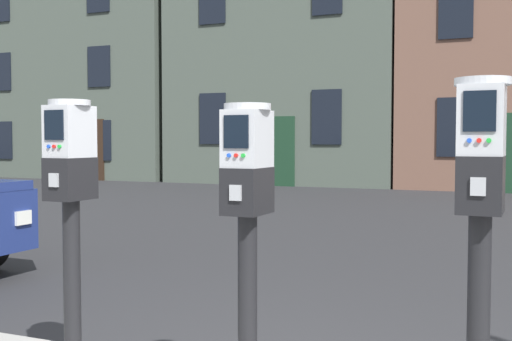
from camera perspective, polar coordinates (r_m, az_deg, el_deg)
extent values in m
cylinder|color=black|center=(3.51, -16.30, -10.31)|extent=(0.09, 0.09, 0.95)
cube|color=black|center=(3.43, -16.43, -0.71)|extent=(0.17, 0.24, 0.22)
cube|color=#A5A8AD|center=(3.33, -17.85, -0.83)|extent=(0.06, 0.01, 0.07)
cube|color=#B7BABF|center=(3.42, -16.49, 3.39)|extent=(0.17, 0.23, 0.27)
cube|color=black|center=(3.33, -17.83, 3.94)|extent=(0.12, 0.01, 0.15)
cylinder|color=blue|center=(3.36, -18.26, 2.09)|extent=(0.02, 0.01, 0.02)
cylinder|color=red|center=(3.33, -17.82, 2.09)|extent=(0.02, 0.01, 0.02)
cylinder|color=green|center=(3.31, -17.37, 2.09)|extent=(0.02, 0.01, 0.02)
cylinder|color=#B7BABF|center=(3.43, -16.53, 5.90)|extent=(0.22, 0.22, 0.03)
cylinder|color=black|center=(2.99, -0.77, -12.77)|extent=(0.09, 0.09, 0.93)
cube|color=black|center=(2.89, -0.78, -1.84)|extent=(0.17, 0.24, 0.21)
cube|color=#A5A8AD|center=(2.78, -1.88, -2.03)|extent=(0.06, 0.01, 0.07)
cube|color=#B7BABF|center=(2.88, -0.78, 2.88)|extent=(0.17, 0.23, 0.26)
cube|color=black|center=(2.78, -1.81, 3.53)|extent=(0.12, 0.01, 0.15)
cylinder|color=blue|center=(2.79, -2.47, 1.38)|extent=(0.02, 0.01, 0.02)
cylinder|color=red|center=(2.78, -1.83, 1.37)|extent=(0.02, 0.01, 0.02)
cylinder|color=green|center=(2.76, -1.18, 1.36)|extent=(0.02, 0.01, 0.02)
cylinder|color=#B7BABF|center=(2.89, -0.78, 5.78)|extent=(0.22, 0.22, 0.03)
cylinder|color=black|center=(2.75, 19.47, -13.79)|extent=(0.09, 0.09, 0.98)
cube|color=black|center=(2.65, 19.68, -1.19)|extent=(0.17, 0.24, 0.23)
cube|color=#A5A8AD|center=(2.52, 19.46, -1.38)|extent=(0.06, 0.01, 0.07)
cube|color=#B7BABF|center=(2.64, 19.77, 4.26)|extent=(0.17, 0.23, 0.28)
cube|color=black|center=(2.52, 19.58, 5.09)|extent=(0.12, 0.01, 0.15)
cylinder|color=blue|center=(2.52, 18.74, 2.59)|extent=(0.02, 0.01, 0.02)
cylinder|color=red|center=(2.52, 19.53, 2.58)|extent=(0.02, 0.01, 0.02)
cylinder|color=green|center=(2.52, 20.33, 2.56)|extent=(0.02, 0.01, 0.02)
cylinder|color=#B7BABF|center=(2.65, 19.83, 7.58)|extent=(0.22, 0.22, 0.03)
cube|color=white|center=(6.76, -20.34, -4.03)|extent=(0.04, 0.20, 0.14)
cube|color=#4C564C|center=(25.90, -14.29, 10.74)|extent=(8.75, 5.37, 10.02)
cube|color=black|center=(25.05, -21.96, 2.56)|extent=(0.90, 0.06, 1.38)
cube|color=black|center=(22.17, -13.95, 2.67)|extent=(0.90, 0.06, 1.38)
cube|color=black|center=(25.17, -22.07, 8.27)|extent=(0.90, 0.06, 1.38)
cube|color=black|center=(22.31, -14.03, 9.12)|extent=(0.90, 0.06, 1.38)
cube|color=black|center=(25.54, -22.18, 13.87)|extent=(0.90, 0.06, 1.38)
cube|color=black|center=(22.38, -14.65, 1.83)|extent=(1.00, 0.07, 2.10)
cube|color=#4C564C|center=(21.86, 3.62, 13.92)|extent=(7.44, 5.01, 11.23)
cube|color=black|center=(19.87, -3.95, 4.70)|extent=(0.90, 0.06, 1.60)
cube|color=black|center=(18.48, 6.40, 4.84)|extent=(0.90, 0.06, 1.60)
cube|color=#193823|center=(18.95, 2.08, 1.75)|extent=(1.00, 0.07, 2.10)
cube|color=black|center=(17.77, 17.49, 3.77)|extent=(0.90, 0.06, 1.60)
cube|color=black|center=(18.11, 17.64, 13.81)|extent=(0.90, 0.06, 1.60)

